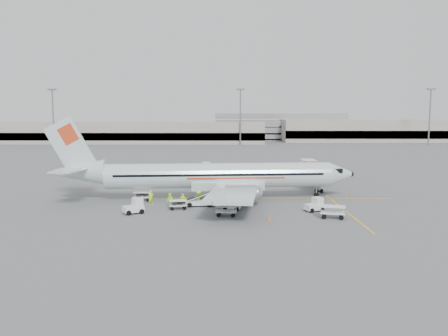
# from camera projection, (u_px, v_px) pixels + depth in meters

# --- Properties ---
(ground) EXTENTS (360.00, 360.00, 0.00)m
(ground) POSITION_uv_depth(u_px,v_px,m) (224.00, 198.00, 57.71)
(ground) COLOR #56595B
(stripe_lead) EXTENTS (44.00, 0.20, 0.01)m
(stripe_lead) POSITION_uv_depth(u_px,v_px,m) (224.00, 198.00, 57.71)
(stripe_lead) COLOR yellow
(stripe_lead) RESTS_ON ground
(stripe_cross) EXTENTS (0.20, 20.00, 0.01)m
(stripe_cross) POSITION_uv_depth(u_px,v_px,m) (346.00, 211.00, 49.58)
(stripe_cross) COLOR yellow
(stripe_cross) RESTS_ON ground
(terminal_west) EXTENTS (110.00, 22.00, 9.00)m
(terminal_west) POSITION_uv_depth(u_px,v_px,m) (135.00, 133.00, 186.89)
(terminal_west) COLOR gray
(terminal_west) RESTS_ON ground
(terminal_east) EXTENTS (90.00, 26.00, 10.00)m
(terminal_east) POSITION_uv_depth(u_px,v_px,m) (380.00, 131.00, 200.30)
(terminal_east) COLOR gray
(terminal_east) RESTS_ON ground
(parking_garage) EXTENTS (62.00, 24.00, 14.00)m
(parking_garage) POSITION_uv_depth(u_px,v_px,m) (279.00, 126.00, 215.56)
(parking_garage) COLOR slate
(parking_garage) RESTS_ON ground
(treeline) EXTENTS (300.00, 3.00, 6.00)m
(treeline) POSITION_uv_depth(u_px,v_px,m) (228.00, 133.00, 231.24)
(treeline) COLOR black
(treeline) RESTS_ON ground
(mast_west) EXTENTS (3.20, 1.20, 22.00)m
(mast_west) POSITION_uv_depth(u_px,v_px,m) (53.00, 117.00, 174.62)
(mast_west) COLOR slate
(mast_west) RESTS_ON ground
(mast_center) EXTENTS (3.20, 1.20, 22.00)m
(mast_center) POSITION_uv_depth(u_px,v_px,m) (240.00, 117.00, 173.64)
(mast_center) COLOR slate
(mast_center) RESTS_ON ground
(mast_east) EXTENTS (3.20, 1.20, 22.00)m
(mast_east) POSITION_uv_depth(u_px,v_px,m) (430.00, 117.00, 172.66)
(mast_east) COLOR slate
(mast_east) RESTS_ON ground
(aircraft) EXTENTS (41.22, 33.75, 10.60)m
(aircraft) POSITION_uv_depth(u_px,v_px,m) (219.00, 159.00, 56.50)
(aircraft) COLOR silver
(aircraft) RESTS_ON ground
(jet_bridge) EXTENTS (2.90, 14.98, 3.93)m
(jet_bridge) POSITION_uv_depth(u_px,v_px,m) (312.00, 174.00, 66.99)
(jet_bridge) COLOR white
(jet_bridge) RESTS_ON ground
(belt_loader) EXTENTS (4.58, 2.18, 2.39)m
(belt_loader) POSITION_uv_depth(u_px,v_px,m) (199.00, 196.00, 52.35)
(belt_loader) COLOR white
(belt_loader) RESTS_ON ground
(tug_fore) EXTENTS (2.37, 1.96, 1.59)m
(tug_fore) POSITION_uv_depth(u_px,v_px,m) (314.00, 204.00, 49.44)
(tug_fore) COLOR white
(tug_fore) RESTS_ON ground
(tug_mid) EXTENTS (2.16, 1.48, 1.53)m
(tug_mid) POSITION_uv_depth(u_px,v_px,m) (232.00, 203.00, 50.21)
(tug_mid) COLOR white
(tug_mid) RESTS_ON ground
(tug_aft) EXTENTS (2.51, 2.22, 1.69)m
(tug_aft) POSITION_uv_depth(u_px,v_px,m) (133.00, 206.00, 48.23)
(tug_aft) COLOR white
(tug_aft) RESTS_ON ground
(cart_loaded_a) EXTENTS (2.24, 1.34, 1.16)m
(cart_loaded_a) POSITION_uv_depth(u_px,v_px,m) (143.00, 196.00, 55.80)
(cart_loaded_a) COLOR white
(cart_loaded_a) RESTS_ON ground
(cart_loaded_b) EXTENTS (2.28, 1.64, 1.07)m
(cart_loaded_b) POSITION_uv_depth(u_px,v_px,m) (178.00, 205.00, 50.60)
(cart_loaded_b) COLOR white
(cart_loaded_b) RESTS_ON ground
(cart_empty_a) EXTENTS (2.32, 1.51, 1.15)m
(cart_empty_a) POSITION_uv_depth(u_px,v_px,m) (226.00, 211.00, 47.04)
(cart_empty_a) COLOR white
(cart_empty_a) RESTS_ON ground
(cart_empty_b) EXTENTS (2.83, 2.04, 1.33)m
(cart_empty_b) POSITION_uv_depth(u_px,v_px,m) (333.00, 212.00, 46.02)
(cart_empty_b) COLOR white
(cart_empty_b) RESTS_ON ground
(cone_nose) EXTENTS (0.34, 0.34, 0.55)m
(cone_nose) POSITION_uv_depth(u_px,v_px,m) (351.00, 192.00, 61.11)
(cone_nose) COLOR orange
(cone_nose) RESTS_ON ground
(cone_port) EXTENTS (0.41, 0.41, 0.66)m
(cone_port) POSITION_uv_depth(u_px,v_px,m) (261.00, 183.00, 69.52)
(cone_port) COLOR orange
(cone_port) RESTS_ON ground
(cone_stbd) EXTENTS (0.36, 0.36, 0.59)m
(cone_stbd) POSITION_uv_depth(u_px,v_px,m) (269.00, 217.00, 45.34)
(cone_stbd) COLOR orange
(cone_stbd) RESTS_ON ground
(crew_a) EXTENTS (0.78, 0.72, 1.80)m
(crew_a) POSITION_uv_depth(u_px,v_px,m) (151.00, 197.00, 53.33)
(crew_a) COLOR #ABF01D
(crew_a) RESTS_ON ground
(crew_b) EXTENTS (1.01, 1.09, 1.79)m
(crew_b) POSITION_uv_depth(u_px,v_px,m) (170.00, 200.00, 51.33)
(crew_b) COLOR #ABF01D
(crew_b) RESTS_ON ground
(crew_c) EXTENTS (0.92, 1.26, 1.75)m
(crew_c) POSITION_uv_depth(u_px,v_px,m) (199.00, 198.00, 53.32)
(crew_c) COLOR #ABF01D
(crew_c) RESTS_ON ground
(crew_d) EXTENTS (1.07, 0.64, 1.72)m
(crew_d) POSITION_uv_depth(u_px,v_px,m) (183.00, 200.00, 51.58)
(crew_d) COLOR #ABF01D
(crew_d) RESTS_ON ground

